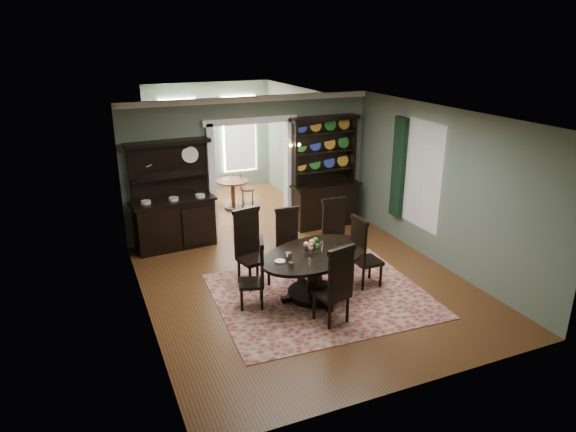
% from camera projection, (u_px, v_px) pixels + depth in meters
% --- Properties ---
extents(room, '(5.51, 6.01, 3.01)m').
position_uv_depth(room, '(308.00, 201.00, 8.60)').
color(room, brown).
rests_on(room, ground).
extents(parlor, '(3.51, 3.50, 3.01)m').
position_uv_depth(parlor, '(219.00, 144.00, 13.38)').
color(parlor, brown).
rests_on(parlor, ground).
extents(doorway_trim, '(2.08, 0.25, 2.57)m').
position_uv_depth(doorway_trim, '(251.00, 161.00, 11.15)').
color(doorway_trim, white).
rests_on(doorway_trim, floor).
extents(right_window, '(0.15, 1.47, 2.12)m').
position_uv_depth(right_window, '(410.00, 172.00, 10.35)').
color(right_window, white).
rests_on(right_window, wall_right).
extents(wall_sconce, '(0.27, 0.21, 0.21)m').
position_uv_depth(wall_sconce, '(293.00, 146.00, 11.27)').
color(wall_sconce, gold).
rests_on(wall_sconce, back_wall_right).
extents(rug, '(3.63, 3.10, 0.01)m').
position_uv_depth(rug, '(321.00, 295.00, 8.78)').
color(rug, maroon).
rests_on(rug, floor).
extents(dining_table, '(2.42, 2.42, 0.81)m').
position_uv_depth(dining_table, '(315.00, 266.00, 8.56)').
color(dining_table, black).
rests_on(dining_table, rug).
extents(centerpiece, '(1.33, 0.86, 0.22)m').
position_uv_depth(centerpiece, '(311.00, 249.00, 8.48)').
color(centerpiece, silver).
rests_on(centerpiece, dining_table).
extents(chair_far_left, '(0.60, 0.58, 1.38)m').
position_uv_depth(chair_far_left, '(250.00, 245.00, 9.02)').
color(chair_far_left, black).
rests_on(chair_far_left, rug).
extents(chair_far_mid, '(0.47, 0.45, 1.22)m').
position_uv_depth(chair_far_mid, '(288.00, 238.00, 9.54)').
color(chair_far_mid, black).
rests_on(chair_far_mid, rug).
extents(chair_far_right, '(0.51, 0.47, 1.33)m').
position_uv_depth(chair_far_right, '(336.00, 231.00, 9.73)').
color(chair_far_right, black).
rests_on(chair_far_right, rug).
extents(chair_end_left, '(0.52, 0.53, 1.17)m').
position_uv_depth(chair_end_left, '(257.00, 272.00, 8.25)').
color(chair_end_left, black).
rests_on(chair_end_left, rug).
extents(chair_end_right, '(0.45, 0.50, 1.29)m').
position_uv_depth(chair_end_right, '(362.00, 251.00, 8.89)').
color(chair_end_right, black).
rests_on(chair_end_right, rug).
extents(chair_near, '(0.58, 0.56, 1.31)m').
position_uv_depth(chair_near, '(336.00, 284.00, 7.70)').
color(chair_near, black).
rests_on(chair_near, rug).
extents(sideboard, '(1.74, 0.74, 2.23)m').
position_uv_depth(sideboard, '(174.00, 211.00, 10.55)').
color(sideboard, black).
rests_on(sideboard, floor).
extents(welsh_dresser, '(1.62, 0.63, 2.51)m').
position_uv_depth(welsh_dresser, '(324.00, 187.00, 11.77)').
color(welsh_dresser, black).
rests_on(welsh_dresser, floor).
extents(parlor_table, '(0.81, 0.81, 0.75)m').
position_uv_depth(parlor_table, '(233.00, 190.00, 12.95)').
color(parlor_table, '#5B301A').
rests_on(parlor_table, parlor_floor).
extents(parlor_chair_left, '(0.41, 0.40, 0.90)m').
position_uv_depth(parlor_chair_left, '(210.00, 189.00, 13.06)').
color(parlor_chair_left, '#5B301A').
rests_on(parlor_chair_left, parlor_floor).
extents(parlor_chair_right, '(0.40, 0.39, 0.86)m').
position_uv_depth(parlor_chair_right, '(245.00, 187.00, 13.32)').
color(parlor_chair_right, '#5B301A').
rests_on(parlor_chair_right, parlor_floor).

